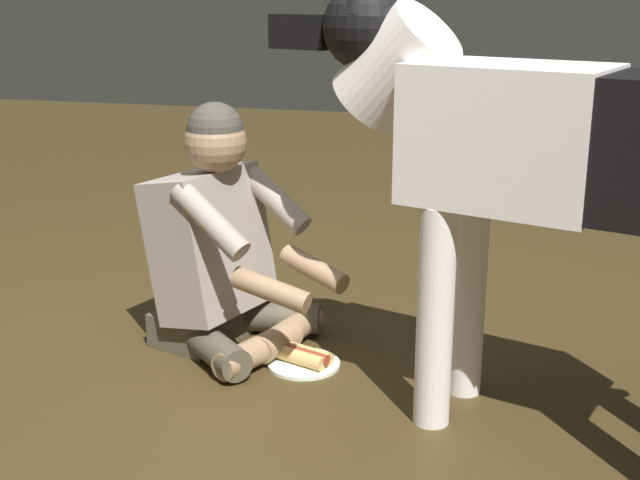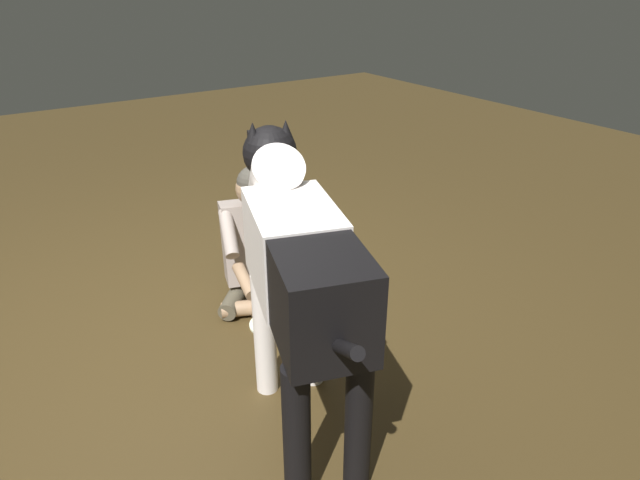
# 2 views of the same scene
# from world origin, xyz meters

# --- Properties ---
(ground_plane) EXTENTS (12.69, 12.69, 0.00)m
(ground_plane) POSITION_xyz_m (0.00, 0.00, 0.00)
(ground_plane) COLOR #3E2F17
(person_sitting_on_floor) EXTENTS (0.72, 0.60, 0.86)m
(person_sitting_on_floor) POSITION_xyz_m (0.04, -0.58, 0.35)
(person_sitting_on_floor) COLOR brown
(person_sitting_on_floor) RESTS_ON ground
(large_dog) EXTENTS (1.50, 0.62, 1.26)m
(large_dog) POSITION_xyz_m (-0.97, -0.26, 0.80)
(large_dog) COLOR white
(large_dog) RESTS_ON ground
(hot_dog_on_plate) EXTENTS (0.24, 0.24, 0.06)m
(hot_dog_on_plate) POSITION_xyz_m (-0.28, -0.48, 0.03)
(hot_dog_on_plate) COLOR white
(hot_dog_on_plate) RESTS_ON ground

